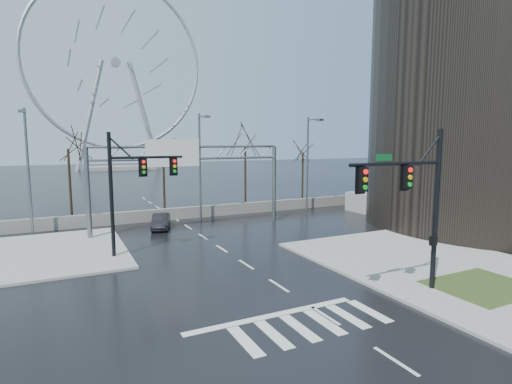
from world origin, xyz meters
TOP-DOWN VIEW (x-y plane):
  - ground at (0.00, 0.00)m, footprint 260.00×260.00m
  - sidewalk_right_ext at (10.00, 2.00)m, footprint 12.00×10.00m
  - sidewalk_far at (-11.00, 12.00)m, footprint 10.00×12.00m
  - grass_strip at (9.00, -5.00)m, footprint 5.00×4.00m
  - tower_podium at (29.00, 8.00)m, footprint 22.00×18.00m
  - barrier_wall at (0.00, 20.00)m, footprint 52.00×0.50m
  - signal_mast_near at (5.14, -4.04)m, footprint 5.52×0.41m
  - signal_mast_far at (-5.87, 8.96)m, footprint 4.72×0.41m
  - sign_gantry at (-0.38, 14.96)m, footprint 16.36×0.40m
  - streetlight_left at (-12.00, 18.16)m, footprint 0.50×2.55m
  - streetlight_mid at (2.00, 18.16)m, footprint 0.50×2.55m
  - streetlight_right at (14.00, 18.16)m, footprint 0.50×2.55m
  - tree_left at (-9.00, 23.50)m, footprint 3.75×3.75m
  - tree_center at (0.00, 24.50)m, footprint 3.25×3.25m
  - tree_right at (9.00, 23.50)m, footprint 3.90×3.90m
  - tree_far_right at (17.00, 24.00)m, footprint 3.40×3.40m
  - ferris_wheel at (5.00, 95.00)m, footprint 45.00×6.00m
  - car at (-2.26, 16.46)m, footprint 2.49×4.15m

SIDE VIEW (x-z plane):
  - ground at x=0.00m, z-range 0.00..0.00m
  - sidewalk_right_ext at x=10.00m, z-range 0.00..0.15m
  - sidewalk_far at x=-11.00m, z-range 0.00..0.15m
  - grass_strip at x=9.00m, z-range 0.14..0.17m
  - barrier_wall at x=0.00m, z-range 0.00..1.10m
  - car at x=-2.26m, z-range 0.00..1.29m
  - tower_podium at x=29.00m, z-range 0.00..2.00m
  - signal_mast_far at x=-5.87m, z-range 0.83..8.83m
  - signal_mast_near at x=5.14m, z-range 0.87..8.87m
  - tree_center at x=0.00m, z-range 1.92..8.42m
  - sign_gantry at x=-0.38m, z-range 1.38..8.98m
  - tree_far_right at x=17.00m, z-range 2.01..8.81m
  - streetlight_left at x=-12.00m, z-range 0.89..10.89m
  - streetlight_mid at x=2.00m, z-range 0.89..10.89m
  - streetlight_right at x=14.00m, z-range 0.89..10.89m
  - tree_left at x=-9.00m, z-range 2.23..9.73m
  - tree_right at x=9.00m, z-range 2.32..10.12m
  - ferris_wheel at x=5.00m, z-range 0.68..51.59m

